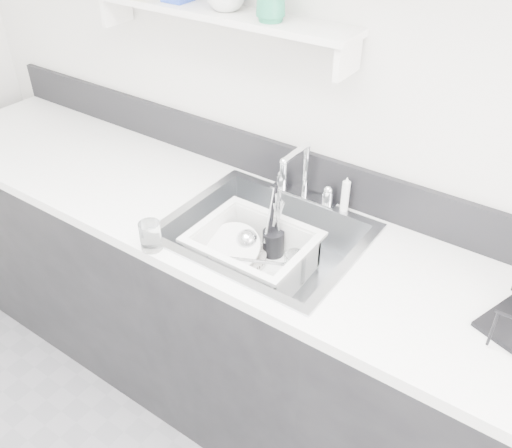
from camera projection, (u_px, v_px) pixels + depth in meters
The scene contains 13 objects.
counter_run at pixel (264, 328), 2.06m from camera, with size 3.20×0.62×0.92m.
backsplash at pixel (311, 173), 1.95m from camera, with size 3.20×0.02×0.16m, color black.
sink at pixel (264, 253), 1.85m from camera, with size 0.64×0.52×0.20m, color silver, non-canonical shape.
faucet at pixel (304, 184), 1.92m from camera, with size 0.26×0.18×0.23m.
side_sprayer at pixel (345, 195), 1.85m from camera, with size 0.03×0.03×0.14m, color white.
wall_shelf at pixel (217, 15), 1.76m from camera, with size 1.00×0.16×0.12m.
wash_tub at pixel (253, 254), 1.84m from camera, with size 0.39×0.32×0.15m, color white, non-canonical shape.
plate_stack at pixel (234, 254), 1.90m from camera, with size 0.25×0.24×0.10m.
utensil_cup at pixel (273, 241), 1.91m from camera, with size 0.08×0.08×0.26m.
ladle at pixel (249, 259), 1.85m from camera, with size 0.31×0.11×0.09m, color silver, non-canonical shape.
tumbler_in_tub at pixel (295, 267), 1.80m from camera, with size 0.07×0.07×0.10m, color white.
tumbler_counter at pixel (151, 236), 1.69m from camera, with size 0.07×0.07×0.10m, color white.
bowl_small at pixel (271, 287), 1.77m from camera, with size 0.11×0.11×0.03m, color white.
Camera 1 is at (0.80, -0.01, 1.99)m, focal length 38.00 mm.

